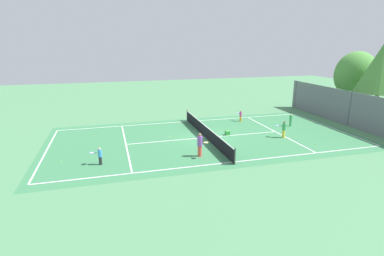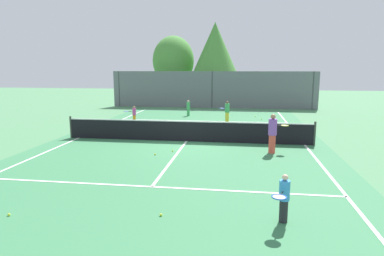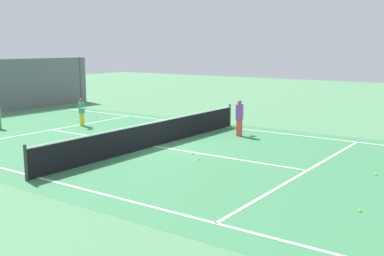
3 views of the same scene
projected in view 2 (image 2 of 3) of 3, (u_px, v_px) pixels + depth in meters
name	position (u px, v px, depth m)	size (l,w,h in m)	color
ground_plane	(186.00, 141.00, 16.28)	(80.00, 80.00, 0.00)	#4C8456
court_surface	(186.00, 141.00, 16.28)	(13.00, 25.00, 0.01)	#387A4C
tennis_net	(186.00, 131.00, 16.19)	(11.90, 0.10, 1.10)	#333833
perimeter_fence	(212.00, 90.00, 29.64)	(18.00, 0.12, 3.20)	slate
tree_0	(215.00, 48.00, 31.84)	(4.23, 4.23, 7.71)	brown
tree_1	(173.00, 61.00, 33.94)	(4.11, 4.52, 6.65)	brown
player_0	(188.00, 108.00, 24.84)	(0.25, 0.25, 1.16)	#3FA559
player_1	(134.00, 114.00, 21.64)	(0.82, 0.41, 1.08)	orange
player_2	(273.00, 133.00, 13.94)	(0.91, 0.66, 1.63)	#E54C3F
player_3	(284.00, 198.00, 7.64)	(0.50, 0.82, 1.14)	#232328
player_4	(227.00, 111.00, 21.89)	(0.69, 0.83, 1.39)	yellow
ball_crate	(189.00, 130.00, 18.20)	(0.37, 0.35, 0.43)	green
tennis_ball_1	(155.00, 154.00, 13.71)	(0.07, 0.07, 0.07)	#CCE533
tennis_ball_2	(255.00, 116.00, 24.45)	(0.07, 0.07, 0.07)	#CCE533
tennis_ball_3	(161.00, 215.00, 8.06)	(0.07, 0.07, 0.07)	#CCE533
tennis_ball_4	(173.00, 151.00, 14.29)	(0.07, 0.07, 0.07)	#CCE533
tennis_ball_5	(261.00, 119.00, 23.06)	(0.07, 0.07, 0.07)	#CCE533
tennis_ball_6	(9.00, 215.00, 8.07)	(0.07, 0.07, 0.07)	#CCE533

